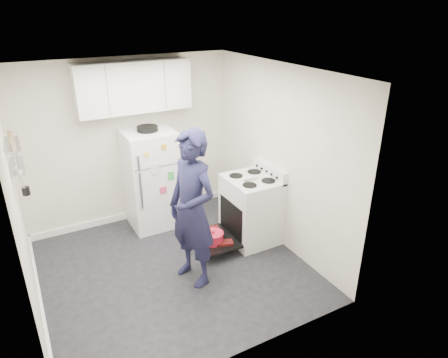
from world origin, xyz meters
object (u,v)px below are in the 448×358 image
open_oven_door (214,238)px  person (192,210)px  refrigerator (151,179)px  electric_range (250,210)px

open_oven_door → person: size_ratio=0.36×
open_oven_door → refrigerator: size_ratio=0.45×
refrigerator → person: (-0.03, -1.56, 0.21)m
electric_range → person: (-1.10, -0.46, 0.50)m
electric_range → refrigerator: 1.56m
person → open_oven_door: bearing=114.5°
refrigerator → open_oven_door: bearing=-67.7°
electric_range → refrigerator: refrigerator is taller
open_oven_door → refrigerator: 1.34m
person → electric_range: bearing=95.9°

